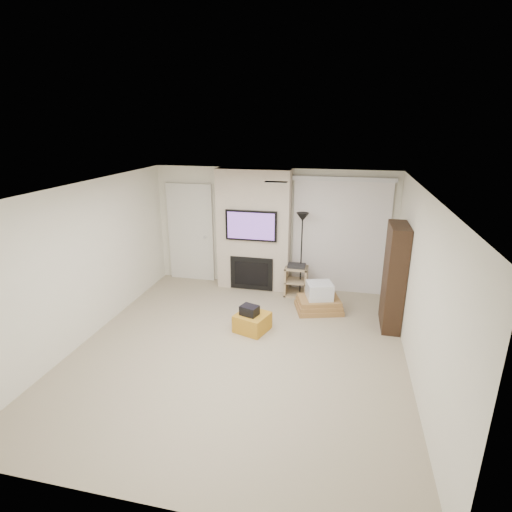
% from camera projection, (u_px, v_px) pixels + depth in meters
% --- Properties ---
extents(floor, '(5.00, 5.50, 0.00)m').
position_uv_depth(floor, '(239.00, 350.00, 6.20)').
color(floor, tan).
rests_on(floor, ground).
extents(ceiling, '(5.00, 5.50, 0.00)m').
position_uv_depth(ceiling, '(237.00, 189.00, 5.41)').
color(ceiling, white).
rests_on(ceiling, wall_back).
extents(wall_back, '(5.00, 0.00, 2.50)m').
position_uv_depth(wall_back, '(272.00, 229.00, 8.35)').
color(wall_back, silver).
rests_on(wall_back, ground).
extents(wall_front, '(5.00, 0.00, 2.50)m').
position_uv_depth(wall_front, '(151.00, 394.00, 3.26)').
color(wall_front, silver).
rests_on(wall_front, ground).
extents(wall_left, '(0.00, 5.50, 2.50)m').
position_uv_depth(wall_left, '(86.00, 263.00, 6.32)').
color(wall_left, silver).
rests_on(wall_left, ground).
extents(wall_right, '(0.00, 5.50, 2.50)m').
position_uv_depth(wall_right, '(420.00, 290.00, 5.28)').
color(wall_right, silver).
rests_on(wall_right, ground).
extents(hvac_vent, '(0.35, 0.18, 0.01)m').
position_uv_depth(hvac_vent, '(276.00, 182.00, 6.06)').
color(hvac_vent, silver).
rests_on(hvac_vent, ceiling).
extents(ottoman, '(0.63, 0.63, 0.30)m').
position_uv_depth(ottoman, '(252.00, 322.00, 6.75)').
color(ottoman, '#BC8421').
rests_on(ottoman, floor).
extents(black_bag, '(0.34, 0.30, 0.16)m').
position_uv_depth(black_bag, '(249.00, 310.00, 6.66)').
color(black_bag, black).
rests_on(black_bag, ottoman).
extents(fireplace_wall, '(1.50, 0.47, 2.50)m').
position_uv_depth(fireplace_wall, '(254.00, 231.00, 8.23)').
color(fireplace_wall, beige).
rests_on(fireplace_wall, floor).
extents(entry_door, '(1.02, 0.11, 2.14)m').
position_uv_depth(entry_door, '(191.00, 233.00, 8.75)').
color(entry_door, silver).
rests_on(entry_door, floor).
extents(vertical_blinds, '(1.98, 0.10, 2.37)m').
position_uv_depth(vertical_blinds, '(340.00, 232.00, 8.00)').
color(vertical_blinds, silver).
rests_on(vertical_blinds, floor).
extents(floor_lamp, '(0.25, 0.25, 1.70)m').
position_uv_depth(floor_lamp, '(302.00, 231.00, 7.83)').
color(floor_lamp, black).
rests_on(floor_lamp, floor).
extents(av_stand, '(0.45, 0.38, 0.66)m').
position_uv_depth(av_stand, '(296.00, 279.00, 8.09)').
color(av_stand, tan).
rests_on(av_stand, floor).
extents(box_stack, '(0.97, 0.83, 0.55)m').
position_uv_depth(box_stack, '(319.00, 300.00, 7.44)').
color(box_stack, '#9F713E').
rests_on(box_stack, floor).
extents(bookshelf, '(0.30, 0.80, 1.80)m').
position_uv_depth(bookshelf, '(394.00, 277.00, 6.68)').
color(bookshelf, black).
rests_on(bookshelf, floor).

